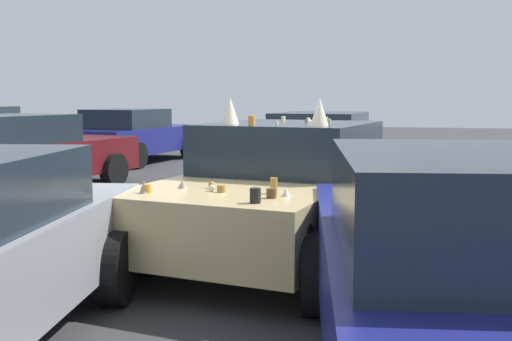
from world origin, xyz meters
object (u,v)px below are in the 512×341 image
at_px(parked_sedan_near_right, 21,154).
at_px(parked_sedan_near_left, 490,285).
at_px(parked_sedan_far_right, 318,149).
at_px(art_car_decorated, 284,187).
at_px(parked_sedan_row_back_center, 134,135).

bearing_deg(parked_sedan_near_right, parked_sedan_near_left, -120.06).
bearing_deg(parked_sedan_far_right, art_car_decorated, 8.13).
bearing_deg(parked_sedan_far_right, parked_sedan_near_right, -61.69).
relative_size(art_car_decorated, parked_sedan_row_back_center, 1.01).
relative_size(parked_sedan_far_right, parked_sedan_near_right, 0.99).
xyz_separation_m(art_car_decorated, parked_sedan_near_right, (2.84, 5.31, -0.01)).
xyz_separation_m(art_car_decorated, parked_sedan_row_back_center, (8.29, 5.68, -0.00)).
xyz_separation_m(parked_sedan_near_left, parked_sedan_near_right, (6.12, 7.07, -0.00)).
bearing_deg(art_car_decorated, parked_sedan_near_left, 37.66).
relative_size(art_car_decorated, parked_sedan_near_right, 0.96).
distance_m(art_car_decorated, parked_sedan_near_right, 6.02).
bearing_deg(parked_sedan_row_back_center, art_car_decorated, -138.62).
distance_m(art_car_decorated, parked_sedan_row_back_center, 10.05).
distance_m(art_car_decorated, parked_sedan_far_right, 5.05).
distance_m(parked_sedan_near_left, parked_sedan_near_right, 9.35).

